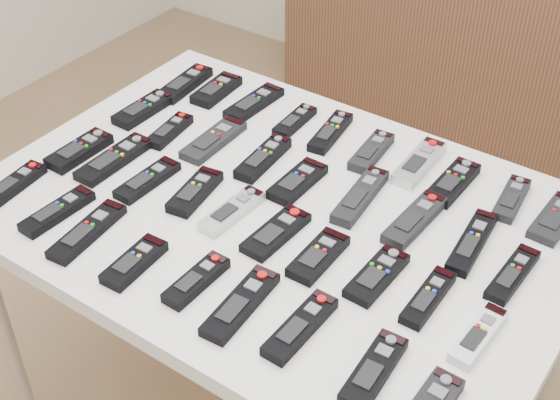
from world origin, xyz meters
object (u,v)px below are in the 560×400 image
Objects in this scene: remote_2 at (254,103)px; remote_9 at (555,219)px; remote_3 at (295,121)px; remote_14 at (297,182)px; remote_13 at (263,158)px; remote_34 at (241,304)px; remote_18 at (513,274)px; remote_4 at (330,132)px; remote_16 at (414,220)px; remote_36 at (374,370)px; remote_1 at (216,90)px; remote_21 at (148,180)px; remote_24 at (276,232)px; remote_27 at (428,298)px; remote_28 at (478,335)px; remote_32 at (134,262)px; remote_25 at (318,256)px; remote_30 at (57,211)px; remote_6 at (419,163)px; remote_17 at (472,242)px; remote_26 at (377,275)px; remote_5 at (371,152)px; sideboard at (481,43)px; remote_10 at (143,109)px; remote_15 at (360,196)px; remote_23 at (232,211)px; table at (280,228)px; remote_22 at (195,192)px; remote_11 at (170,131)px; remote_7 at (453,182)px; remote_35 at (300,327)px; remote_8 at (511,199)px; remote_29 at (14,184)px; remote_33 at (196,280)px; remote_20 at (114,159)px; remote_19 at (79,150)px; remote_0 at (185,84)px.

remote_9 is (0.79, -0.01, -0.00)m from remote_2.
remote_14 reaches higher than remote_3.
remote_13 is 0.91× the size of remote_34.
remote_2 is 1.07× the size of remote_18.
remote_4 and remote_14 have the same top height.
remote_36 is (0.12, -0.39, -0.00)m from remote_16.
remote_1 is 0.41m from remote_21.
remote_13 reaches higher than remote_36.
remote_16 is 1.12× the size of remote_24.
remote_14 is (0.28, -0.21, 0.00)m from remote_2.
remote_18 is at bearing 54.33° from remote_27.
remote_28 is 0.66m from remote_32.
remote_30 is (-0.53, -0.20, -0.00)m from remote_25.
remote_21 is (-0.46, -0.40, -0.00)m from remote_6.
remote_9 is at bearing 11.51° from remote_13.
remote_4 and remote_17 have the same top height.
remote_2 is 0.68m from remote_26.
remote_27 is at bearing -52.30° from remote_5.
sideboard reaches higher than remote_28.
remote_10 and remote_15 have the same top height.
remote_23 is (-0.56, -0.16, 0.00)m from remote_18.
remote_22 is at bearing -157.14° from table.
remote_11 is 0.61m from remote_34.
remote_21 is at bearing 161.80° from remote_36.
remote_7 is at bearing 72.22° from remote_25.
remote_11 is at bearing 151.58° from remote_35.
remote_8 is at bearing 85.32° from remote_36.
remote_5 is (0.27, -1.40, 0.39)m from sideboard.
remote_22 is 0.29m from remote_30.
remote_5 is at bearing 90.84° from remote_34.
remote_1 is 0.47m from remote_5.
remote_28 is 1.07× the size of remote_32.
remote_4 is at bearing 118.27° from remote_35.
remote_25 reaches higher than remote_2.
remote_17 is 1.15× the size of remote_30.
remote_5 is 0.79× the size of remote_15.
remote_29 is at bearing -164.16° from remote_26.
remote_35 is at bearing -44.65° from remote_1.
remote_33 is (-0.15, -0.19, 0.00)m from remote_25.
remote_20 reaches higher than remote_2.
remote_6 and remote_15 have the same top height.
remote_1 is 0.91× the size of remote_36.
remote_11 is 0.90× the size of remote_26.
remote_26 is (0.01, -0.35, -0.00)m from remote_7.
remote_32 is at bearing -28.76° from remote_19.
remote_21 and remote_23 have the same top height.
remote_28 and remote_34 have the same top height.
remote_5 is 0.11m from remote_6.
remote_34 is (-0.39, -0.57, 0.00)m from remote_9.
remote_0 and remote_7 have the same top height.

